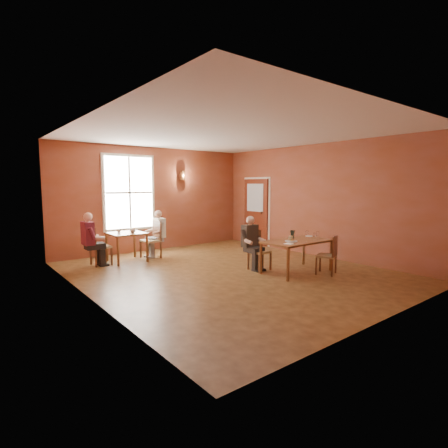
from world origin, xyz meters
TOP-DOWN VIEW (x-y plane):
  - ground at (0.00, 0.00)m, footprint 6.00×7.00m
  - wall_back at (0.00, 3.50)m, footprint 6.00×0.04m
  - wall_front at (0.00, -3.50)m, footprint 6.00×0.04m
  - wall_left at (-3.00, 0.00)m, footprint 0.04×7.00m
  - wall_right at (3.00, 0.00)m, footprint 0.04×7.00m
  - ceiling at (0.00, 0.00)m, footprint 6.00×7.00m
  - window at (-0.80, 3.45)m, footprint 1.36×0.10m
  - door at (2.94, 2.30)m, footprint 0.12×1.04m
  - wall_sconce at (0.90, 3.40)m, footprint 0.16×0.16m
  - main_table at (1.16, -0.91)m, footprint 1.51×0.85m
  - chair_diner_main at (0.66, -0.26)m, footprint 0.39×0.39m
  - diner_main at (0.66, -0.29)m, footprint 0.47×0.47m
  - chair_empty at (1.52, -1.42)m, footprint 0.48×0.48m
  - plate_food at (0.93, -0.95)m, footprint 0.26×0.26m
  - sandwich at (1.01, -0.86)m, footprint 0.10×0.09m
  - goblet_a at (1.64, -0.80)m, footprint 0.07×0.07m
  - goblet_b at (1.73, -1.02)m, footprint 0.09×0.09m
  - goblet_c at (1.51, -1.12)m, footprint 0.09×0.09m
  - menu_stand at (1.28, -0.67)m, footprint 0.13×0.09m
  - knife at (1.11, -1.15)m, footprint 0.18×0.02m
  - napkin at (0.67, -1.10)m, footprint 0.18×0.18m
  - side_plate at (1.87, -0.68)m, footprint 0.20×0.20m
  - second_table at (-1.34, 2.45)m, footprint 0.82×0.82m
  - chair_diner_white at (-0.69, 2.45)m, footprint 0.43×0.43m
  - diner_white at (-0.66, 2.45)m, footprint 0.48×0.48m
  - chair_diner_maroon at (-1.99, 2.45)m, footprint 0.41×0.41m
  - diner_maroon at (-2.02, 2.45)m, footprint 0.50×0.50m
  - cup_a at (-1.22, 2.32)m, footprint 0.13×0.13m
  - cup_b at (-1.50, 2.53)m, footprint 0.10×0.10m

SIDE VIEW (x-z plane):
  - ground at x=0.00m, z-range -0.01..0.01m
  - main_table at x=1.16m, z-range 0.00..0.71m
  - second_table at x=-1.34m, z-range 0.00..0.73m
  - chair_empty at x=1.52m, z-range 0.00..0.84m
  - chair_diner_main at x=0.66m, z-range 0.00..0.88m
  - chair_diner_maroon at x=-1.99m, z-range 0.00..0.93m
  - chair_diner_white at x=-0.69m, z-range 0.00..0.97m
  - diner_main at x=0.66m, z-range 0.00..1.17m
  - diner_white at x=-0.66m, z-range 0.00..1.20m
  - diner_maroon at x=-2.02m, z-range 0.00..1.24m
  - knife at x=1.11m, z-range 0.71..0.71m
  - napkin at x=0.67m, z-range 0.71..0.71m
  - side_plate at x=1.87m, z-range 0.71..0.72m
  - plate_food at x=0.93m, z-range 0.71..0.74m
  - sandwich at x=1.01m, z-range 0.71..0.80m
  - cup_b at x=-1.50m, z-range 0.73..0.82m
  - cup_a at x=-1.22m, z-range 0.73..0.83m
  - goblet_c at x=1.51m, z-range 0.71..0.88m
  - goblet_a at x=1.64m, z-range 0.71..0.88m
  - goblet_b at x=1.73m, z-range 0.71..0.88m
  - menu_stand at x=1.28m, z-range 0.71..0.90m
  - door at x=2.94m, z-range 0.00..2.10m
  - wall_back at x=0.00m, z-range 0.00..3.00m
  - wall_front at x=0.00m, z-range 0.00..3.00m
  - wall_left at x=-3.00m, z-range 0.00..3.00m
  - wall_right at x=3.00m, z-range 0.00..3.00m
  - window at x=-0.80m, z-range 0.72..2.68m
  - wall_sconce at x=0.90m, z-range 2.06..2.34m
  - ceiling at x=0.00m, z-range 2.98..3.02m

